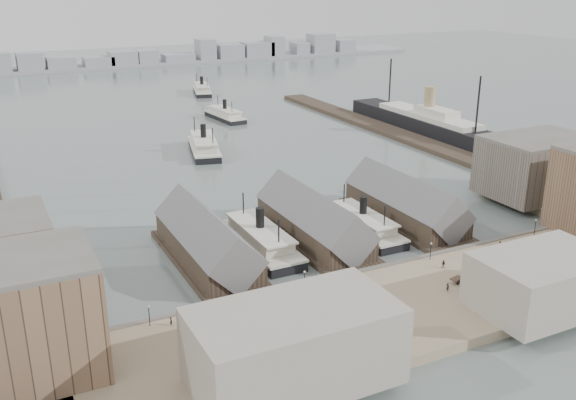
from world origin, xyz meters
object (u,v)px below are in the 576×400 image
ferry_docked_west (260,239)px  tram (563,249)px  ocean_steamer (428,123)px  horse_cart_right (466,279)px  horse_cart_center (330,307)px  horse_cart_left (212,337)px

ferry_docked_west → tram: bearing=-33.9°
ferry_docked_west → ocean_steamer: bearing=35.0°
ferry_docked_west → horse_cart_right: (27.56, -36.38, 0.30)m
ferry_docked_west → horse_cart_center: (-1.87, -34.39, 0.29)m
ferry_docked_west → horse_cart_right: 45.65m
horse_cart_left → horse_cart_right: size_ratio=0.95×
horse_cart_right → ferry_docked_west: bearing=24.3°
ferry_docked_west → horse_cart_right: ferry_docked_west is taller
tram → horse_cart_left: (-78.20, 1.98, -1.07)m
horse_cart_center → tram: bearing=-70.1°
ferry_docked_west → horse_cart_right: size_ratio=6.22×
tram → ferry_docked_west: bearing=145.0°
ocean_steamer → tram: bearing=-114.9°
horse_cart_left → ocean_steamer: bearing=-18.2°
horse_cart_left → horse_cart_right: 51.75m
horse_cart_center → ferry_docked_west: bearing=18.8°
horse_cart_left → horse_cart_right: bearing=-60.3°
ocean_steamer → horse_cart_left: bearing=-140.1°
horse_cart_left → horse_cart_center: horse_cart_center is taller
ocean_steamer → horse_cart_right: ocean_steamer is taller
ocean_steamer → horse_cart_left: size_ratio=19.68×
horse_cart_center → horse_cart_right: 29.50m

